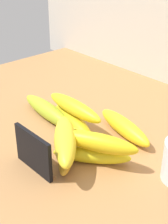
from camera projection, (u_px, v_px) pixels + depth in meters
counter_top at (88, 138)px, 81.16cm from camera, size 110.00×76.00×3.00cm
chalkboard_sign at (34, 153)px, 66.44cm from camera, size 11.00×1.80×8.40cm
banana_0 at (88, 141)px, 74.42cm from camera, size 16.09×5.65×3.27cm
banana_1 at (92, 155)px, 69.64cm from camera, size 14.56×12.68×3.24cm
banana_2 at (67, 151)px, 71.13cm from camera, size 13.70×13.70×3.21cm
banana_3 at (73, 121)px, 81.32cm from camera, size 18.23×8.07×3.94cm
banana_4 at (124, 127)px, 79.03cm from camera, size 18.53×7.88×3.93cm
banana_5 at (48, 111)px, 85.98cm from camera, size 21.22×5.83×4.01cm
banana_6 at (98, 142)px, 67.45cm from camera, size 16.42×10.63×3.80cm
banana_7 at (65, 140)px, 67.74cm from camera, size 16.83×14.51×4.36cm
banana_8 at (74, 107)px, 79.59cm from camera, size 18.11×4.14×3.57cm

